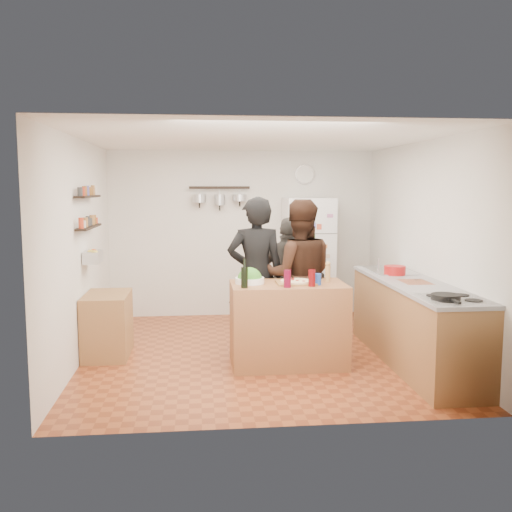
{
  "coord_description": "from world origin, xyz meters",
  "views": [
    {
      "loc": [
        -0.68,
        -6.53,
        1.96
      ],
      "look_at": [
        0.0,
        0.1,
        1.15
      ],
      "focal_mm": 40.0,
      "sensor_mm": 36.0,
      "label": 1
    }
  ],
  "objects": [
    {
      "name": "person_back",
      "position": [
        0.48,
        0.57,
        0.79
      ],
      "size": [
        1.0,
        0.64,
        1.58
      ],
      "primitive_type": "imported",
      "rotation": [
        0.0,
        0.0,
        2.84
      ],
      "color": "#302D2A",
      "rests_on": "floor"
    },
    {
      "name": "pizza",
      "position": [
        0.38,
        -0.48,
        0.94
      ],
      "size": [
        0.34,
        0.34,
        0.02
      ],
      "primitive_type": "cylinder",
      "color": "beige",
      "rests_on": "pizza_board"
    },
    {
      "name": "cutting_board",
      "position": [
        1.7,
        -0.55,
        0.91
      ],
      "size": [
        0.3,
        0.4,
        0.02
      ],
      "primitive_type": "cube",
      "color": "#995337",
      "rests_on": "counter_run"
    },
    {
      "name": "wine_glass_near",
      "position": [
        0.25,
        -0.7,
        1.0
      ],
      "size": [
        0.08,
        0.08,
        0.19
      ],
      "primitive_type": "cylinder",
      "color": "#58071F",
      "rests_on": "prep_island"
    },
    {
      "name": "person_center",
      "position": [
        0.51,
        0.07,
        0.91
      ],
      "size": [
        0.93,
        0.75,
        1.82
      ],
      "primitive_type": "imported",
      "rotation": [
        0.0,
        0.0,
        3.07
      ],
      "color": "black",
      "rests_on": "floor"
    },
    {
      "name": "wall_clock",
      "position": [
        0.95,
        2.08,
        2.15
      ],
      "size": [
        0.3,
        0.03,
        0.3
      ],
      "primitive_type": "cylinder",
      "rotation": [
        1.57,
        0.0,
        0.0
      ],
      "color": "silver",
      "rests_on": "back_wall"
    },
    {
      "name": "room_shell",
      "position": [
        0.0,
        0.39,
        1.25
      ],
      "size": [
        4.2,
        4.2,
        4.2
      ],
      "color": "brown",
      "rests_on": "ground"
    },
    {
      "name": "pepper_mill",
      "position": [
        0.75,
        -0.41,
        1.0
      ],
      "size": [
        0.06,
        0.06,
        0.18
      ],
      "primitive_type": "cylinder",
      "color": "#AD8148",
      "rests_on": "prep_island"
    },
    {
      "name": "spice_shelf_upper",
      "position": [
        -1.93,
        0.2,
        1.85
      ],
      "size": [
        0.12,
        1.0,
        0.02
      ],
      "primitive_type": "cube",
      "color": "black",
      "rests_on": "left_wall"
    },
    {
      "name": "side_table",
      "position": [
        -1.74,
        0.1,
        0.36
      ],
      "size": [
        0.5,
        0.8,
        0.73
      ],
      "primitive_type": "cube",
      "color": "#9A6A40",
      "rests_on": "floor"
    },
    {
      "name": "counter_run",
      "position": [
        1.7,
        -0.55,
        0.45
      ],
      "size": [
        0.63,
        2.63,
        0.9
      ],
      "primitive_type": "cube",
      "color": "#9E7042",
      "rests_on": "floor"
    },
    {
      "name": "person_left",
      "position": [
        -0.0,
        0.08,
        0.92
      ],
      "size": [
        0.68,
        0.45,
        1.85
      ],
      "primitive_type": "imported",
      "rotation": [
        0.0,
        0.0,
        3.13
      ],
      "color": "black",
      "rests_on": "floor"
    },
    {
      "name": "sink",
      "position": [
        1.7,
        0.3,
        0.92
      ],
      "size": [
        0.5,
        0.8,
        0.03
      ],
      "primitive_type": "cube",
      "color": "silver",
      "rests_on": "counter_run"
    },
    {
      "name": "pot_rack",
      "position": [
        -0.35,
        2.0,
        1.95
      ],
      "size": [
        0.9,
        0.04,
        0.04
      ],
      "primitive_type": "cube",
      "color": "black",
      "rests_on": "back_wall"
    },
    {
      "name": "fridge",
      "position": [
        0.95,
        1.75,
        0.9
      ],
      "size": [
        0.7,
        0.68,
        1.8
      ],
      "primitive_type": "cube",
      "color": "white",
      "rests_on": "floor"
    },
    {
      "name": "prep_island",
      "position": [
        0.3,
        -0.46,
        0.46
      ],
      "size": [
        1.25,
        0.72,
        0.91
      ],
      "primitive_type": "cube",
      "color": "#965B37",
      "rests_on": "floor"
    },
    {
      "name": "stove_top",
      "position": [
        1.7,
        -1.5,
        0.91
      ],
      "size": [
        0.6,
        0.62,
        0.02
      ],
      "primitive_type": "cube",
      "color": "white",
      "rests_on": "counter_run"
    },
    {
      "name": "salad_bowl",
      "position": [
        -0.12,
        -0.41,
        0.94
      ],
      "size": [
        0.32,
        0.32,
        0.06
      ],
      "primitive_type": "cylinder",
      "color": "white",
      "rests_on": "prep_island"
    },
    {
      "name": "wine_bottle",
      "position": [
        -0.2,
        -0.68,
        1.02
      ],
      "size": [
        0.07,
        0.07,
        0.22
      ],
      "primitive_type": "cylinder",
      "color": "black",
      "rests_on": "prep_island"
    },
    {
      "name": "skillet",
      "position": [
        1.6,
        -1.54,
        0.95
      ],
      "size": [
        0.27,
        0.27,
        0.05
      ],
      "primitive_type": "cylinder",
      "color": "black",
      "rests_on": "stove_top"
    },
    {
      "name": "pizza_board",
      "position": [
        0.38,
        -0.48,
        0.92
      ],
      "size": [
        0.42,
        0.34,
        0.02
      ],
      "primitive_type": "cube",
      "color": "brown",
      "rests_on": "prep_island"
    },
    {
      "name": "salt_canister",
      "position": [
        0.6,
        -0.58,
        0.97
      ],
      "size": [
        0.08,
        0.08,
        0.12
      ],
      "primitive_type": "cylinder",
      "color": "#1C429C",
      "rests_on": "prep_island"
    },
    {
      "name": "wine_glass_far",
      "position": [
        0.52,
        -0.66,
        1.0
      ],
      "size": [
        0.07,
        0.07,
        0.18
      ],
      "primitive_type": "cylinder",
      "color": "#5E080B",
      "rests_on": "prep_island"
    },
    {
      "name": "spice_shelf_lower",
      "position": [
        -1.93,
        0.2,
        1.5
      ],
      "size": [
        0.12,
        1.0,
        0.02
      ],
      "primitive_type": "cube",
      "color": "black",
      "rests_on": "left_wall"
    },
    {
      "name": "red_bowl",
      "position": [
        1.65,
        -0.03,
        0.97
      ],
      "size": [
        0.25,
        0.25,
        0.11
      ],
      "primitive_type": "cylinder",
      "color": "#AA1314",
      "rests_on": "counter_run"
    },
    {
      "name": "produce_basket",
      "position": [
        -1.9,
        0.2,
        1.15
      ],
      "size": [
        0.18,
        0.35,
        0.14
      ],
      "primitive_type": "cube",
      "color": "silver",
      "rests_on": "left_wall"
    }
  ]
}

